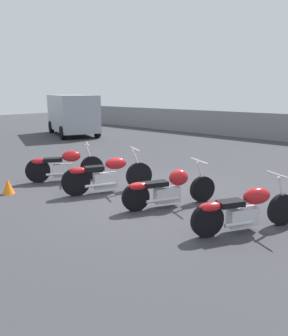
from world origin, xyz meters
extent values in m
plane|color=#38383D|center=(0.00, 0.00, 0.00)|extent=(60.00, 60.00, 0.00)
cylinder|color=black|center=(-2.05, 0.11, 0.32)|extent=(0.43, 0.60, 0.65)
cylinder|color=black|center=(-2.83, -1.11, 0.32)|extent=(0.43, 0.60, 0.65)
cube|color=silver|center=(-2.48, -0.56, 0.29)|extent=(0.45, 0.55, 0.36)
ellipsoid|color=red|center=(-2.35, -0.35, 0.68)|extent=(0.49, 0.56, 0.31)
cube|color=black|center=(-2.61, -0.77, 0.60)|extent=(0.47, 0.55, 0.10)
ellipsoid|color=red|center=(-2.80, -1.07, 0.58)|extent=(0.40, 0.48, 0.16)
cylinder|color=silver|center=(-2.11, 0.03, 1.00)|extent=(0.59, 0.39, 0.04)
cylinder|color=silver|center=(-2.08, 0.07, 0.66)|extent=(0.18, 0.24, 0.66)
cylinder|color=silver|center=(-2.46, -0.75, 0.23)|extent=(0.38, 0.54, 0.07)
cylinder|color=black|center=(-0.43, 0.32, 0.34)|extent=(0.38, 0.65, 0.67)
cylinder|color=black|center=(-1.11, -1.12, 0.34)|extent=(0.38, 0.65, 0.67)
cube|color=silver|center=(-0.80, -0.47, 0.30)|extent=(0.42, 0.60, 0.37)
ellipsoid|color=red|center=(-0.69, -0.23, 0.70)|extent=(0.45, 0.58, 0.29)
cube|color=black|center=(-0.92, -0.71, 0.63)|extent=(0.41, 0.51, 0.10)
ellipsoid|color=red|center=(-1.09, -1.07, 0.60)|extent=(0.37, 0.48, 0.16)
cylinder|color=silver|center=(-0.47, 0.23, 1.02)|extent=(0.57, 0.29, 0.04)
cylinder|color=silver|center=(-0.45, 0.27, 0.68)|extent=(0.16, 0.26, 0.67)
cylinder|color=silver|center=(-0.76, -0.67, 0.23)|extent=(0.38, 0.70, 0.07)
cylinder|color=black|center=(1.31, 0.53, 0.29)|extent=(0.34, 0.57, 0.58)
cylinder|color=black|center=(0.63, -0.89, 0.29)|extent=(0.34, 0.57, 0.58)
cube|color=silver|center=(0.93, -0.25, 0.26)|extent=(0.42, 0.60, 0.32)
ellipsoid|color=red|center=(1.05, -0.01, 0.62)|extent=(0.45, 0.52, 0.35)
cube|color=black|center=(0.82, -0.49, 0.53)|extent=(0.44, 0.56, 0.10)
ellipsoid|color=red|center=(0.65, -0.85, 0.52)|extent=(0.37, 0.48, 0.16)
cylinder|color=silver|center=(1.26, 0.44, 0.93)|extent=(0.64, 0.33, 0.04)
cylinder|color=silver|center=(1.28, 0.48, 0.61)|extent=(0.15, 0.24, 0.63)
cylinder|color=silver|center=(0.97, -0.45, 0.20)|extent=(0.37, 0.68, 0.07)
cylinder|color=black|center=(3.09, 0.41, 0.29)|extent=(0.36, 0.57, 0.59)
cylinder|color=black|center=(2.37, -0.97, 0.29)|extent=(0.36, 0.57, 0.59)
cube|color=silver|center=(2.70, -0.35, 0.27)|extent=(0.44, 0.59, 0.32)
ellipsoid|color=red|center=(2.82, -0.11, 0.62)|extent=(0.48, 0.60, 0.30)
cube|color=black|center=(2.57, -0.58, 0.54)|extent=(0.42, 0.51, 0.10)
ellipsoid|color=red|center=(2.39, -0.92, 0.53)|extent=(0.38, 0.48, 0.16)
cylinder|color=silver|center=(3.05, 0.32, 0.94)|extent=(0.64, 0.36, 0.04)
cylinder|color=silver|center=(3.07, 0.36, 0.62)|extent=(0.16, 0.24, 0.63)
cylinder|color=silver|center=(2.73, -0.54, 0.21)|extent=(0.32, 0.52, 0.07)
cube|color=#999EA8|center=(-10.54, 5.48, 1.25)|extent=(4.83, 3.44, 1.94)
cube|color=black|center=(-12.58, 6.29, 1.68)|extent=(0.68, 1.64, 0.58)
cylinder|color=black|center=(-12.38, 5.22, 0.35)|extent=(0.73, 0.46, 0.70)
cylinder|color=black|center=(-11.70, 6.93, 0.35)|extent=(0.73, 0.46, 0.70)
cylinder|color=black|center=(-9.38, 4.02, 0.35)|extent=(0.73, 0.46, 0.70)
cylinder|color=black|center=(-8.70, 5.74, 0.35)|extent=(0.73, 0.46, 0.70)
cone|color=orange|center=(-2.44, -2.13, 0.18)|extent=(0.29, 0.29, 0.37)
camera|label=1|loc=(5.07, -5.45, 2.39)|focal=35.00mm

